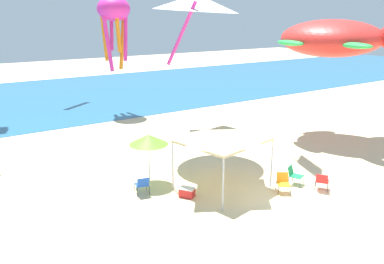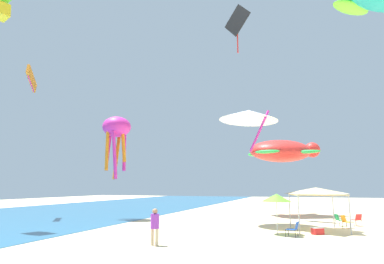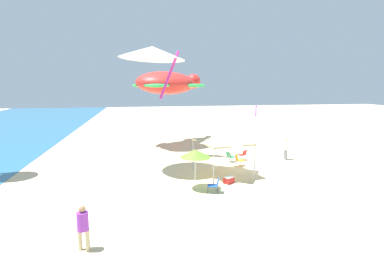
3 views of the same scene
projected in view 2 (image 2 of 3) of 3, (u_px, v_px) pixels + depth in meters
name	position (u px, v px, depth m)	size (l,w,h in m)	color
ground	(366.00, 230.00, 21.17)	(120.00, 120.00, 0.10)	beige
ocean_strip	(26.00, 216.00, 30.02)	(120.00, 22.62, 0.02)	#28668E
canopy_tent	(316.00, 192.00, 20.81)	(3.86, 3.50, 2.63)	#B7B7BC
beach_umbrella	(276.00, 198.00, 19.24)	(1.72, 1.72, 2.28)	silver
folding_chair_right_of_tent	(339.00, 219.00, 22.76)	(0.72, 0.78, 0.82)	black
folding_chair_facing_ocean	(346.00, 221.00, 21.69)	(0.78, 0.81, 0.82)	black
folding_chair_left_of_tent	(294.00, 228.00, 17.91)	(0.65, 0.73, 0.82)	black
folding_chair_near_cooler	(357.00, 219.00, 22.81)	(0.81, 0.78, 0.82)	black
cooler_box	(318.00, 231.00, 18.81)	(0.69, 0.74, 0.40)	red
person_beachcomber	(155.00, 224.00, 15.45)	(0.40, 0.43, 1.68)	#C6B28C
kite_turtle_red	(282.00, 151.00, 31.70)	(7.34, 7.41, 2.54)	red
kite_parafoil_orange	(31.00, 79.00, 30.59)	(2.87, 1.82, 1.91)	orange
kite_delta_white	(249.00, 115.00, 24.52)	(5.99, 6.01, 3.44)	white
kite_octopus_magenta	(117.00, 130.00, 28.63)	(2.42, 2.42, 5.38)	#E02D9E
kite_box_lime	(0.00, 2.00, 23.85)	(1.42, 1.47, 2.40)	#66D82D
kite_diamond_black	(237.00, 22.00, 30.67)	(2.02, 2.86, 4.90)	black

